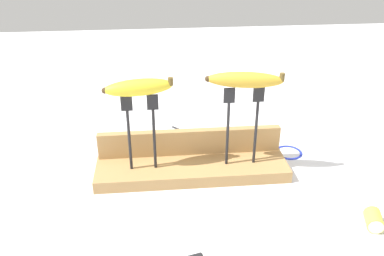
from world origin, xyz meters
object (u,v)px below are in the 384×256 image
fork_stand_right (243,120)px  banana_raised_right (245,80)px  wire_coil (289,152)px  banana_raised_left (139,87)px  fork_fallen_far (204,138)px  fork_stand_left (141,126)px  banana_chunk_far (374,220)px

fork_stand_right → banana_raised_right: size_ratio=1.12×
fork_stand_right → wire_coil: fork_stand_right is taller
banana_raised_right → wire_coil: size_ratio=2.37×
banana_raised_left → wire_coil: (0.39, 0.09, -0.24)m
wire_coil → banana_raised_right: bearing=-151.0°
banana_raised_right → fork_stand_right: bearing=-9.9°
fork_fallen_far → wire_coil: (0.22, -0.10, -0.00)m
fork_fallen_far → wire_coil: bearing=-23.8°
fork_stand_left → fork_stand_right: bearing=-0.0°
fork_stand_right → wire_coil: 0.23m
fork_fallen_far → banana_chunk_far: (0.30, -0.41, 0.01)m
fork_stand_right → banana_raised_left: 0.26m
wire_coil → banana_raised_left: bearing=-167.7°
fork_stand_left → banana_chunk_far: bearing=-25.5°
banana_chunk_far → wire_coil: size_ratio=0.75×
fork_stand_right → banana_chunk_far: 0.35m
banana_raised_left → banana_chunk_far: (0.48, -0.23, -0.22)m
fork_fallen_far → banana_raised_left: bearing=-133.3°
fork_stand_right → fork_fallen_far: 0.24m
fork_stand_right → banana_raised_left: bearing=-180.0°
fork_stand_right → wire_coil: size_ratio=2.66×
fork_stand_left → fork_fallen_far: bearing=46.7°
fork_fallen_far → fork_stand_left: bearing=-133.3°
wire_coil → fork_fallen_far: bearing=156.2°
fork_stand_right → banana_chunk_far: fork_stand_right is taller
banana_raised_right → wire_coil: bearing=29.0°
banana_chunk_far → wire_coil: 0.32m
fork_stand_left → banana_chunk_far: 0.54m
fork_stand_left → fork_fallen_far: 0.29m
fork_stand_left → banana_raised_left: (-0.00, -0.00, 0.10)m
fork_stand_left → banana_raised_left: 0.10m
banana_raised_left → banana_raised_right: size_ratio=0.90×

